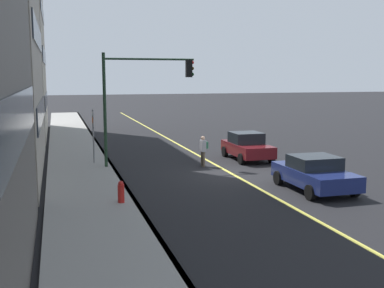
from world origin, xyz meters
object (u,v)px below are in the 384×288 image
at_px(traffic_light_mast, 140,89).
at_px(car_navy, 315,173).
at_px(pedestrian_with_backpack, 203,149).
at_px(street_sign_post, 93,133).
at_px(car_maroon, 247,146).
at_px(fire_hydrant, 121,194).

bearing_deg(traffic_light_mast, car_navy, -138.72).
relative_size(pedestrian_with_backpack, street_sign_post, 0.54).
bearing_deg(car_maroon, street_sign_post, 86.21).
bearing_deg(traffic_light_mast, pedestrian_with_backpack, -100.97).
relative_size(pedestrian_with_backpack, traffic_light_mast, 0.28).
height_order(pedestrian_with_backpack, fire_hydrant, pedestrian_with_backpack).
bearing_deg(fire_hydrant, street_sign_post, 2.11).
bearing_deg(fire_hydrant, traffic_light_mast, -15.75).
bearing_deg(fire_hydrant, pedestrian_with_backpack, -38.69).
bearing_deg(car_maroon, pedestrian_with_backpack, 113.47).
distance_m(traffic_light_mast, street_sign_post, 3.45).
distance_m(car_navy, fire_hydrant, 7.96).
xyz_separation_m(pedestrian_with_backpack, fire_hydrant, (-6.41, 5.13, -0.46)).
bearing_deg(fire_hydrant, car_maroon, -46.50).
distance_m(car_navy, pedestrian_with_backpack, 6.81).
bearing_deg(car_maroon, traffic_light_mast, 96.38).
relative_size(street_sign_post, fire_hydrant, 3.14).
xyz_separation_m(street_sign_post, fire_hydrant, (-8.26, -0.30, -1.27)).
distance_m(car_maroon, street_sign_post, 8.50).
height_order(traffic_light_mast, street_sign_post, traffic_light_mast).
xyz_separation_m(car_maroon, car_navy, (-7.49, 0.16, -0.03)).
height_order(car_navy, pedestrian_with_backpack, pedestrian_with_backpack).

